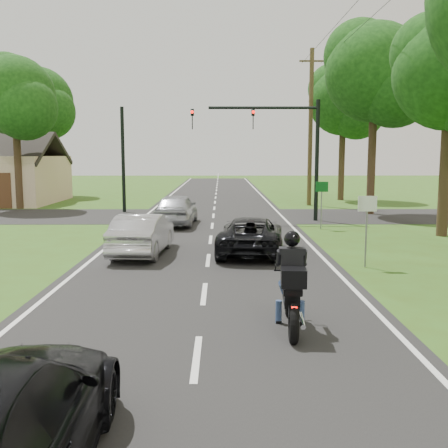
{
  "coord_description": "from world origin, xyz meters",
  "views": [
    {
      "loc": [
        0.4,
        -12.25,
        3.34
      ],
      "look_at": [
        0.5,
        3.0,
        1.3
      ],
      "focal_mm": 42.0,
      "sensor_mm": 36.0,
      "label": 1
    }
  ],
  "objects": [
    {
      "name": "ground",
      "position": [
        0.0,
        0.0,
        0.0
      ],
      "size": [
        140.0,
        140.0,
        0.0
      ],
      "primitive_type": "plane",
      "color": "#355116",
      "rests_on": "ground"
    },
    {
      "name": "silver_suv",
      "position": [
        -1.71,
        12.38,
        0.76
      ],
      "size": [
        1.95,
        4.44,
        1.49
      ],
      "primitive_type": "imported",
      "rotation": [
        0.0,
        0.0,
        3.1
      ],
      "color": "#ABAEB4",
      "rests_on": "road"
    },
    {
      "name": "sign_green",
      "position": [
        4.9,
        10.98,
        1.6
      ],
      "size": [
        0.55,
        0.07,
        2.12
      ],
      "color": "slate",
      "rests_on": "ground"
    },
    {
      "name": "cross_road",
      "position": [
        0.0,
        16.0,
        0.01
      ],
      "size": [
        60.0,
        7.0,
        0.01
      ],
      "primitive_type": "cube",
      "color": "black",
      "rests_on": "ground"
    },
    {
      "name": "tree_left_far",
      "position": [
        -13.7,
        29.76,
        7.13
      ],
      "size": [
        5.76,
        5.58,
        10.14
      ],
      "color": "#332316",
      "rests_on": "ground"
    },
    {
      "name": "dark_suv",
      "position": [
        1.42,
        5.14,
        0.63
      ],
      "size": [
        2.52,
        4.67,
        1.25
      ],
      "primitive_type": "imported",
      "rotation": [
        0.0,
        0.0,
        3.04
      ],
      "color": "black",
      "rests_on": "road"
    },
    {
      "name": "road",
      "position": [
        0.0,
        10.0,
        0.01
      ],
      "size": [
        8.0,
        100.0,
        0.01
      ],
      "primitive_type": "cube",
      "color": "black",
      "rests_on": "ground"
    },
    {
      "name": "tree_row_d",
      "position": [
        9.1,
        16.76,
        7.43
      ],
      "size": [
        5.76,
        5.58,
        10.45
      ],
      "color": "#332316",
      "rests_on": "ground"
    },
    {
      "name": "sign_white",
      "position": [
        4.7,
        2.98,
        1.6
      ],
      "size": [
        0.55,
        0.07,
        2.12
      ],
      "color": "slate",
      "rests_on": "ground"
    },
    {
      "name": "tree_row_e",
      "position": [
        9.48,
        25.78,
        6.83
      ],
      "size": [
        5.28,
        5.12,
        9.61
      ],
      "color": "#332316",
      "rests_on": "ground"
    },
    {
      "name": "traffic_signal",
      "position": [
        3.34,
        14.0,
        4.14
      ],
      "size": [
        6.38,
        0.44,
        6.0
      ],
      "color": "black",
      "rests_on": "ground"
    },
    {
      "name": "silver_sedan",
      "position": [
        -2.21,
        5.0,
        0.7
      ],
      "size": [
        1.74,
        4.25,
        1.37
      ],
      "primitive_type": "imported",
      "rotation": [
        0.0,
        0.0,
        3.07
      ],
      "color": "#BBBAC0",
      "rests_on": "road"
    },
    {
      "name": "signal_pole_far",
      "position": [
        -5.2,
        18.0,
        3.0
      ],
      "size": [
        0.2,
        0.2,
        6.0
      ],
      "primitive_type": "cylinder",
      "color": "black",
      "rests_on": "ground"
    },
    {
      "name": "motorcycle_rider",
      "position": [
        1.75,
        -2.58,
        0.76
      ],
      "size": [
        0.64,
        2.25,
        1.94
      ],
      "rotation": [
        0.0,
        0.0,
        -0.07
      ],
      "color": "black",
      "rests_on": "ground"
    },
    {
      "name": "tree_left_near",
      "position": [
        -11.73,
        19.78,
        6.53
      ],
      "size": [
        5.12,
        4.96,
        9.22
      ],
      "color": "#332316",
      "rests_on": "ground"
    },
    {
      "name": "utility_pole_far",
      "position": [
        6.2,
        22.0,
        5.08
      ],
      "size": [
        1.6,
        0.28,
        10.0
      ],
      "color": "brown",
      "rests_on": "ground"
    }
  ]
}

